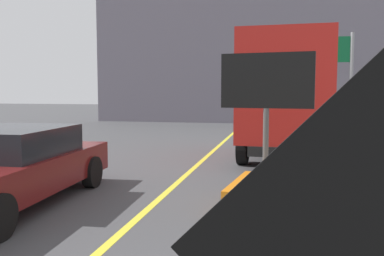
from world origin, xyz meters
TOP-DOWN VIEW (x-y plane):
  - arrow_board_trailer at (1.98, 8.74)m, footprint 1.60×1.93m
  - box_truck at (2.44, 14.80)m, footprint 2.81×7.24m
  - pickup_car at (-2.53, 7.94)m, footprint 2.25×4.95m
  - highway_guide_sign at (4.94, 23.93)m, footprint 2.78×0.34m
  - far_building_block at (-0.48, 30.94)m, footprint 18.74×6.76m
  - traffic_cone_mid_lane at (2.09, 6.91)m, footprint 0.36×0.36m

SIDE VIEW (x-z plane):
  - traffic_cone_mid_lane at x=2.09m, z-range -0.01..0.72m
  - arrow_board_trailer at x=1.98m, z-range -0.87..1.83m
  - pickup_car at x=-2.53m, z-range 0.01..1.39m
  - box_truck at x=2.44m, z-range 0.12..3.72m
  - highway_guide_sign at x=4.94m, z-range 0.92..5.92m
  - far_building_block at x=-0.48m, z-range 0.00..10.29m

